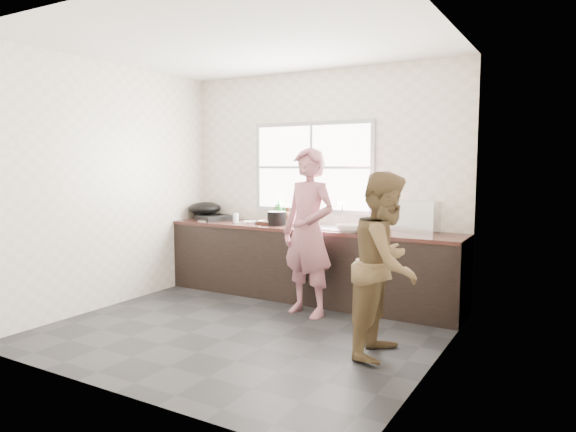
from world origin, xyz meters
The scene contains 30 objects.
floor centered at (0.00, 0.00, -0.01)m, with size 3.60×3.20×0.01m, color #262629.
ceiling centered at (0.00, 0.00, 2.71)m, with size 3.60×3.20×0.01m, color silver.
wall_back centered at (0.00, 1.60, 1.35)m, with size 3.60×0.01×2.70m, color silver.
wall_left centered at (-1.80, 0.00, 1.35)m, with size 0.01×3.20×2.70m, color beige.
wall_right centered at (1.80, 0.00, 1.35)m, with size 0.01×3.20×2.70m, color beige.
wall_front centered at (0.00, -1.60, 1.35)m, with size 3.60×0.01×2.70m, color beige.
cabinet centered at (0.00, 1.29, 0.41)m, with size 3.60×0.62×0.82m, color black.
countertop centered at (0.00, 1.29, 0.84)m, with size 3.60×0.64×0.04m, color #371B16.
sink centered at (0.35, 1.29, 0.86)m, with size 0.55×0.45×0.02m, color silver.
faucet centered at (0.35, 1.49, 1.01)m, with size 0.02×0.02×0.30m, color silver.
window_frame centered at (-0.10, 1.59, 1.55)m, with size 1.60×0.05×1.10m, color #9EA0A5.
window_glazing centered at (-0.10, 1.57, 1.55)m, with size 1.50×0.01×1.00m, color white.
woman centered at (0.30, 0.74, 0.82)m, with size 0.60×0.40×1.65m, color #B76E78.
person_side centered at (1.39, 0.05, 0.77)m, with size 0.75×0.58×1.53m, color brown.
cutting_board centered at (-0.54, 1.33, 0.88)m, with size 0.38×0.38×0.04m, color black.
cleaver centered at (-0.37, 1.29, 0.90)m, with size 0.17×0.09×0.01m, color silver.
bowl_mince centered at (-0.52, 1.24, 0.89)m, with size 0.20×0.20×0.05m, color white.
bowl_crabs centered at (0.60, 1.08, 0.89)m, with size 0.22×0.22×0.07m, color silver.
bowl_held centered at (0.67, 1.18, 0.89)m, with size 0.21×0.21×0.07m, color silver.
black_pot centered at (-0.40, 1.25, 0.94)m, with size 0.23×0.23×0.17m, color black.
plate_food centered at (-0.83, 1.34, 0.87)m, with size 0.21×0.21×0.02m, color silver.
bottle_green centered at (-0.54, 1.52, 1.00)m, with size 0.11×0.11×0.29m, color green.
bottle_brown_tall centered at (-0.58, 1.52, 0.96)m, with size 0.09×0.10×0.21m, color #402310.
bottle_brown_short centered at (-0.41, 1.52, 0.95)m, with size 0.14×0.14×0.18m, color #4F2813.
glass_jar centered at (-1.06, 1.32, 0.91)m, with size 0.08×0.08×0.11m, color silver.
burner centered at (-1.41, 1.33, 0.89)m, with size 0.39×0.39×0.06m, color black.
wok centered at (-1.60, 1.37, 1.00)m, with size 0.44×0.44×0.16m, color black.
dish_rack centered at (1.22, 1.52, 1.03)m, with size 0.45×0.31×0.34m, color silver.
pot_lid_left centered at (-1.42, 1.19, 0.87)m, with size 0.25×0.25×0.01m, color silver.
pot_lid_right centered at (-0.90, 1.24, 0.87)m, with size 0.24×0.24×0.01m, color silver.
Camera 1 is at (2.78, -3.97, 1.60)m, focal length 32.00 mm.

